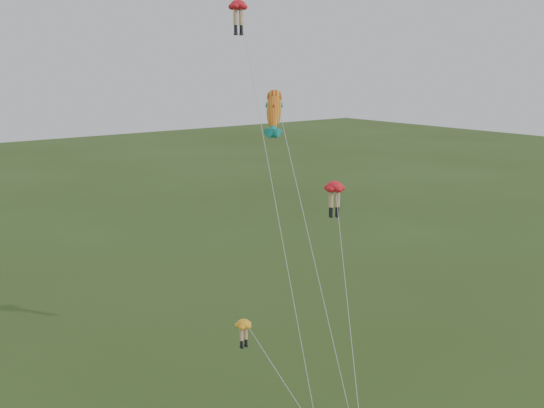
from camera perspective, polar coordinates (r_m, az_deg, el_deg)
legs_kite_red_high at (r=40.42m, az=-3.04°, el=17.19°), size 4.88×13.80×24.11m
legs_kite_red_mid at (r=39.76m, az=5.94°, el=1.09°), size 6.49×9.31×12.64m
legs_kite_yellow at (r=29.35m, az=-2.03°, el=-12.33°), size 4.18×3.87×8.33m
fish_kite at (r=33.18m, az=0.24°, el=8.69°), size 2.41×8.92×18.97m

